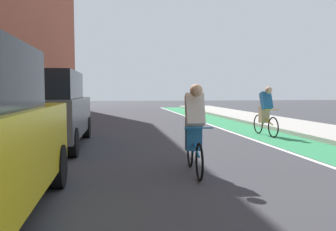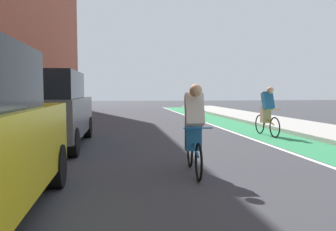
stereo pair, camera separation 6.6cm
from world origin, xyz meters
TOP-DOWN VIEW (x-y plane):
  - ground_plane at (0.00, 14.80)m, footprint 82.71×82.71m
  - bike_lane_paint at (3.54, 16.80)m, footprint 1.60×37.60m
  - lane_divider_stripe at (2.64, 16.80)m, footprint 0.12×37.60m
  - sidewalk_right at (5.69, 16.80)m, footprint 2.71×37.60m
  - parked_suv_gray at (-3.29, 14.96)m, footprint 2.07×4.33m
  - cyclist_trailing at (-0.12, 11.54)m, footprint 0.48×1.68m
  - cyclist_far at (3.42, 16.25)m, footprint 0.48×1.71m

SIDE VIEW (x-z plane):
  - ground_plane at x=0.00m, z-range 0.00..0.00m
  - bike_lane_paint at x=3.54m, z-range 0.00..0.00m
  - lane_divider_stripe at x=2.64m, z-range 0.00..0.00m
  - sidewalk_right at x=5.69m, z-range 0.00..0.14m
  - cyclist_trailing at x=-0.12m, z-range 0.05..1.64m
  - cyclist_far at x=3.42m, z-range 0.04..1.65m
  - parked_suv_gray at x=-3.29m, z-range 0.03..2.01m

